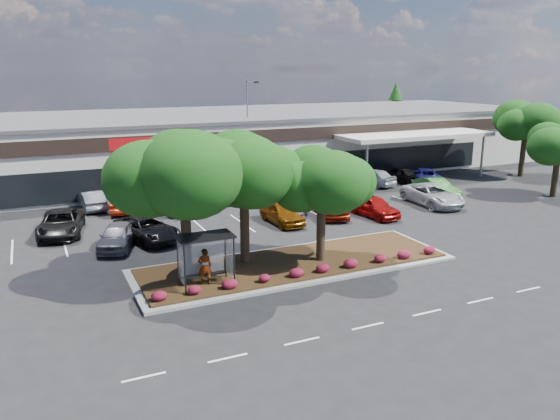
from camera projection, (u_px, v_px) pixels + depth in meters
name	position (u px, v px, depth m)	size (l,w,h in m)	color
ground	(364.00, 285.00, 28.03)	(160.00, 160.00, 0.00)	black
retail_store	(186.00, 144.00, 57.05)	(80.40, 25.20, 6.25)	beige
landscape_island	(294.00, 264.00, 30.70)	(18.00, 6.00, 0.26)	#979793
lane_markings	(277.00, 232.00, 37.13)	(33.12, 20.06, 0.01)	silver
shrub_row	(312.00, 269.00, 28.76)	(17.00, 0.80, 0.50)	maroon
bus_shelter	(205.00, 245.00, 26.99)	(2.75, 1.55, 2.59)	black
island_tree_west	(185.00, 202.00, 27.68)	(7.20, 7.20, 7.89)	black
island_tree_mid	(244.00, 198.00, 29.78)	(6.60, 6.60, 7.32)	black
island_tree_east	(321.00, 204.00, 30.19)	(5.80, 5.80, 6.50)	black
tree_east_near	(557.00, 160.00, 46.56)	(5.60, 5.60, 6.51)	black
tree_east_far	(524.00, 139.00, 55.48)	(6.40, 6.40, 7.62)	black
conifer_north_east	(395.00, 113.00, 79.37)	(3.96, 3.96, 9.00)	black
person_waiting	(205.00, 267.00, 27.22)	(0.68, 0.45, 1.88)	#594C47
light_pole	(249.00, 137.00, 53.50)	(1.43, 0.50, 9.74)	#979793
car_0	(117.00, 236.00, 33.62)	(1.84, 4.56, 1.56)	#57595F
car_1	(61.00, 223.00, 36.39)	(2.64, 5.72, 1.59)	black
car_2	(147.00, 229.00, 35.17)	(2.52, 5.47, 1.52)	black
car_3	(282.00, 213.00, 38.98)	(1.85, 4.59, 1.57)	#683304
car_4	(331.00, 205.00, 40.95)	(2.04, 5.06, 1.72)	maroon
car_5	(294.00, 204.00, 41.92)	(1.46, 4.18, 1.38)	slate
car_6	(374.00, 206.00, 40.84)	(1.87, 4.65, 1.58)	#9A0D0A
car_7	(436.00, 188.00, 46.95)	(1.72, 4.92, 1.62)	#20521C
car_8	(433.00, 195.00, 44.31)	(2.78, 6.03, 1.67)	#B8B8B8
car_9	(92.00, 200.00, 42.94)	(1.58, 4.54, 1.50)	slate
car_10	(123.00, 202.00, 42.30)	(1.61, 4.62, 1.52)	#991E08
car_11	(174.00, 203.00, 42.26)	(1.96, 4.82, 1.40)	#69340D
car_12	(204.00, 193.00, 44.92)	(1.74, 4.98, 1.64)	navy
car_13	(250.00, 186.00, 48.36)	(1.55, 4.45, 1.47)	#1C572E
car_14	(329.00, 187.00, 48.06)	(1.58, 3.93, 1.34)	navy
car_15	(372.00, 177.00, 51.73)	(1.97, 4.90, 1.67)	#B8BDC7
car_16	(398.00, 174.00, 53.45)	(1.78, 4.43, 1.51)	black
car_17	(423.00, 175.00, 52.89)	(2.48, 5.37, 1.49)	navy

